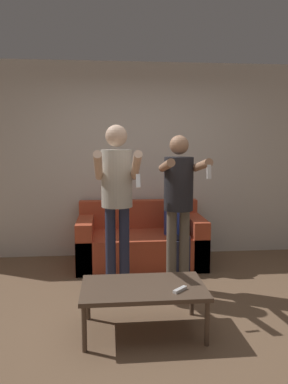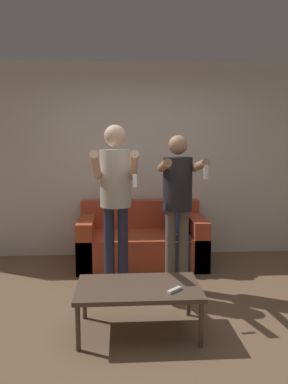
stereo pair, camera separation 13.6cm
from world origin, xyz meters
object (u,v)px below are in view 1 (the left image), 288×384
object	(u,v)px
couch	(141,243)
coffee_table	(143,290)
person_standing_left	(117,189)
person_seated	(177,218)
remote_on_table	(180,290)
person_standing_right	(179,195)

from	to	relation	value
couch	coffee_table	xyz separation A→B (m)	(-0.13, -1.82, 0.09)
couch	person_standing_left	distance (m)	1.31
couch	person_seated	distance (m)	0.61
person_seated	remote_on_table	size ratio (longest dim) A/B	8.75
coffee_table	remote_on_table	world-z (taller)	remote_on_table
remote_on_table	person_standing_right	bearing A→B (deg)	80.19
person_standing_right	coffee_table	xyz separation A→B (m)	(-0.46, -0.87, -0.68)
remote_on_table	person_seated	bearing A→B (deg)	80.48
person_standing_right	remote_on_table	distance (m)	1.21
couch	person_standing_right	distance (m)	1.27
person_standing_right	remote_on_table	world-z (taller)	person_standing_right
person_standing_left	coffee_table	world-z (taller)	person_standing_left
couch	coffee_table	world-z (taller)	couch
person_seated	coffee_table	distance (m)	1.75
coffee_table	person_standing_left	bearing A→B (deg)	102.54
couch	person_seated	world-z (taller)	person_seated
remote_on_table	couch	bearing A→B (deg)	94.49
person_standing_left	person_standing_right	size ratio (longest dim) A/B	1.06
person_seated	coffee_table	size ratio (longest dim) A/B	1.13
person_standing_right	remote_on_table	bearing A→B (deg)	-99.81
person_seated	couch	bearing A→B (deg)	156.78
couch	person_standing_left	world-z (taller)	person_standing_left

